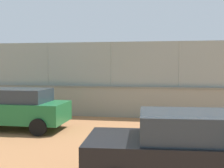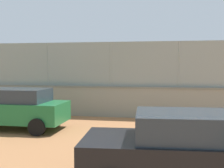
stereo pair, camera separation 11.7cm
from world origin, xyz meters
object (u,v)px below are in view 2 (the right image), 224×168
player_crossing_court (67,90)px  parked_car_black (185,149)px  courtside_bench (211,107)px  player_baseline_waiting (67,89)px  player_near_wall_returning (212,83)px  parked_car_green (14,108)px

player_crossing_court → parked_car_black: (-6.37, 10.60, -0.15)m
courtside_bench → player_baseline_waiting: bearing=-22.4°
player_near_wall_returning → player_baseline_waiting: player_near_wall_returning is taller
player_crossing_court → player_baseline_waiting: bearing=-69.7°
player_crossing_court → parked_car_green: 6.29m
courtside_bench → parked_car_black: size_ratio=0.39×
courtside_bench → parked_car_green: (7.87, 4.40, 0.36)m
player_crossing_court → parked_car_green: (-0.14, 6.29, -0.14)m
courtside_bench → parked_car_green: bearing=29.2°
player_baseline_waiting → parked_car_green: parked_car_green is taller
player_crossing_court → parked_car_green: player_crossing_court is taller
parked_car_black → parked_car_green: (6.23, -4.31, 0.02)m
courtside_bench → parked_car_green: parked_car_green is taller
parked_car_green → player_baseline_waiting: bearing=-84.6°
player_crossing_court → parked_car_black: 12.37m
parked_car_black → player_near_wall_returning: bearing=-99.2°
player_near_wall_returning → player_crossing_court: (9.45, 8.45, -0.03)m
player_near_wall_returning → parked_car_black: bearing=80.8°
parked_car_black → parked_car_green: 7.58m
player_near_wall_returning → player_baseline_waiting: size_ratio=1.08×
player_crossing_court → parked_car_black: player_crossing_court is taller
player_crossing_court → parked_car_green: bearing=91.3°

